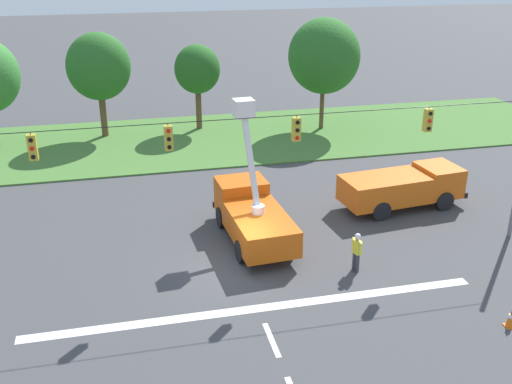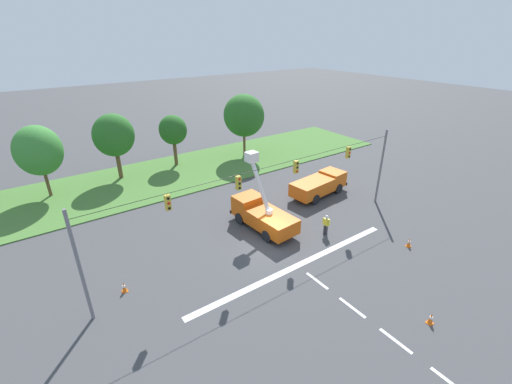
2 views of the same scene
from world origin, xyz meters
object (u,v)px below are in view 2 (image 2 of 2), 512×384
object	(u,v)px
tree_west	(38,151)
tree_centre	(114,135)
road_worker	(326,224)
traffic_cone_foreground_right	(254,206)
utility_truck_bucket_lift	(262,213)
tree_far_east	(244,116)
traffic_cone_foreground_left	(124,287)
traffic_cone_mid_left	(409,242)
utility_truck_support_near	(319,184)
traffic_cone_mid_right	(431,318)
tree_east	(173,130)

from	to	relation	value
tree_west	tree_centre	size ratio (longest dim) A/B	0.99
tree_west	tree_centre	xyz separation A→B (m)	(7.14, 0.66, 0.15)
road_worker	traffic_cone_foreground_right	size ratio (longest dim) A/B	2.27
utility_truck_bucket_lift	tree_far_east	bearing A→B (deg)	61.06
traffic_cone_foreground_left	traffic_cone_mid_left	bearing A→B (deg)	-21.31
utility_truck_support_near	traffic_cone_mid_left	size ratio (longest dim) A/B	8.75
tree_centre	traffic_cone_mid_right	world-z (taller)	tree_centre
tree_east	road_worker	distance (m)	22.52
tree_centre	traffic_cone_mid_right	bearing A→B (deg)	-75.30
utility_truck_support_near	traffic_cone_mid_left	xyz separation A→B (m)	(-0.85, -10.68, -0.78)
traffic_cone_foreground_right	traffic_cone_mid_right	world-z (taller)	traffic_cone_foreground_right
tree_far_east	traffic_cone_mid_left	distance (m)	25.48
tree_east	utility_truck_bucket_lift	bearing A→B (deg)	-90.16
tree_west	utility_truck_support_near	xyz separation A→B (m)	(22.33, -15.36, -3.68)
traffic_cone_foreground_right	utility_truck_bucket_lift	bearing A→B (deg)	-112.81
traffic_cone_foreground_left	traffic_cone_foreground_right	distance (m)	13.75
tree_centre	traffic_cone_mid_right	size ratio (longest dim) A/B	9.74
tree_east	traffic_cone_foreground_right	size ratio (longest dim) A/B	7.98
traffic_cone_mid_right	traffic_cone_foreground_left	bearing A→B (deg)	136.56
tree_east	utility_truck_support_near	size ratio (longest dim) A/B	0.92
traffic_cone_foreground_left	traffic_cone_foreground_right	world-z (taller)	traffic_cone_foreground_right
traffic_cone_foreground_left	traffic_cone_foreground_right	xyz separation A→B (m)	(13.10, 4.19, 0.03)
traffic_cone_mid_left	tree_east	bearing A→B (deg)	105.61
utility_truck_bucket_lift	traffic_cone_foreground_right	distance (m)	3.22
traffic_cone_foreground_left	traffic_cone_mid_left	world-z (taller)	traffic_cone_mid_left
traffic_cone_foreground_left	utility_truck_support_near	bearing A→B (deg)	8.60
tree_centre	tree_east	size ratio (longest dim) A/B	1.18
tree_west	traffic_cone_foreground_right	size ratio (longest dim) A/B	9.29
traffic_cone_mid_left	utility_truck_bucket_lift	bearing A→B (deg)	130.28
tree_east	traffic_cone_mid_left	bearing A→B (deg)	-74.39
tree_far_east	traffic_cone_foreground_right	size ratio (longest dim) A/B	10.32
tree_far_east	utility_truck_support_near	bearing A→B (deg)	-91.63
traffic_cone_foreground_left	tree_far_east	bearing A→B (deg)	39.90
traffic_cone_foreground_left	traffic_cone_mid_left	xyz separation A→B (m)	(19.49, -7.60, 0.02)
traffic_cone_foreground_right	traffic_cone_mid_right	distance (m)	16.99
road_worker	traffic_cone_mid_left	xyz separation A→B (m)	(3.99, -5.00, -0.62)
tree_east	traffic_cone_foreground_left	size ratio (longest dim) A/B	8.47
road_worker	traffic_cone_foreground_right	distance (m)	7.23
traffic_cone_mid_right	tree_east	bearing A→B (deg)	92.78
road_worker	utility_truck_bucket_lift	bearing A→B (deg)	132.32
tree_centre	traffic_cone_foreground_right	bearing A→B (deg)	-61.93
traffic_cone_foreground_left	traffic_cone_foreground_right	size ratio (longest dim) A/B	0.94
tree_far_east	tree_centre	bearing A→B (deg)	173.63
utility_truck_bucket_lift	traffic_cone_mid_left	distance (m)	11.77
tree_far_east	traffic_cone_foreground_left	xyz separation A→B (m)	(-20.75, -17.35, -5.03)
utility_truck_bucket_lift	utility_truck_support_near	distance (m)	8.61
tree_east	road_worker	world-z (taller)	tree_east
tree_far_east	utility_truck_bucket_lift	world-z (taller)	tree_far_east
tree_centre	road_worker	bearing A→B (deg)	-64.49
tree_west	traffic_cone_foreground_right	world-z (taller)	tree_west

